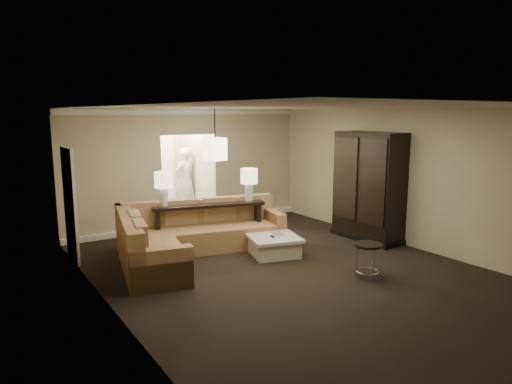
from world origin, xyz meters
TOP-DOWN VIEW (x-y plane):
  - ground at (0.00, 0.00)m, footprint 8.00×8.00m
  - wall_back at (0.00, 4.00)m, footprint 6.00×0.04m
  - wall_left at (-3.00, 0.00)m, footprint 0.04×8.00m
  - wall_right at (3.00, 0.00)m, footprint 0.04×8.00m
  - ceiling at (0.00, 0.00)m, footprint 6.00×8.00m
  - crown_molding at (0.00, 3.95)m, footprint 6.00×0.10m
  - baseboard at (0.00, 3.95)m, footprint 6.00×0.10m
  - side_door at (-2.97, 2.80)m, footprint 0.05×0.90m
  - foyer at (0.00, 5.34)m, footprint 1.44×2.02m
  - sectional_sofa at (-1.09, 1.85)m, footprint 3.74×2.77m
  - coffee_table at (0.33, 1.00)m, footprint 1.15×1.15m
  - console_table at (-0.40, 2.30)m, footprint 2.35×1.11m
  - armoire at (2.69, 0.81)m, footprint 0.69×1.61m
  - drink_table at (0.92, -0.86)m, footprint 0.46×0.46m
  - table_lamp_left at (-1.25, 2.54)m, footprint 0.35×0.35m
  - table_lamp_right at (0.45, 2.07)m, footprint 0.35×0.35m
  - pendant_light at (0.00, 2.70)m, footprint 0.38×0.38m
  - person at (0.45, 5.25)m, footprint 0.83×0.66m

SIDE VIEW (x-z plane):
  - ground at x=0.00m, z-range 0.00..0.00m
  - baseboard at x=0.00m, z-range 0.00..0.12m
  - coffee_table at x=0.33m, z-range 0.00..0.39m
  - sectional_sofa at x=-1.09m, z-range -0.10..0.88m
  - drink_table at x=0.92m, z-range 0.13..0.71m
  - console_table at x=-0.40m, z-range 0.08..0.97m
  - person at x=0.45m, z-range 0.00..2.00m
  - side_door at x=-2.97m, z-range 0.00..2.10m
  - armoire at x=2.69m, z-range -0.05..2.27m
  - foyer at x=0.00m, z-range -0.10..2.70m
  - table_lamp_left at x=-1.25m, z-range 1.00..1.68m
  - table_lamp_right at x=0.45m, z-range 1.00..1.68m
  - wall_back at x=0.00m, z-range 0.00..2.80m
  - wall_left at x=-3.00m, z-range 0.00..2.80m
  - wall_right at x=3.00m, z-range 0.00..2.80m
  - pendant_light at x=0.00m, z-range 1.41..2.50m
  - crown_molding at x=0.00m, z-range 2.67..2.79m
  - ceiling at x=0.00m, z-range 2.79..2.81m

